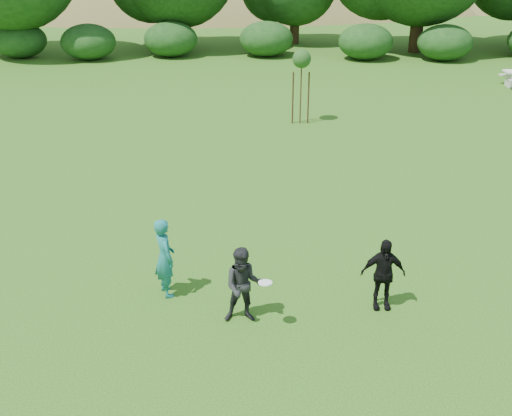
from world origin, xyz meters
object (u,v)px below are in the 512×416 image
(player_grey, at_px, (243,286))
(player_teal, at_px, (165,257))
(sapling, at_px, (302,61))
(player_black, at_px, (383,274))

(player_grey, bearing_deg, player_teal, 147.88)
(player_teal, distance_m, player_grey, 1.93)
(sapling, bearing_deg, player_teal, -107.28)
(sapling, bearing_deg, player_grey, -99.40)
(player_grey, relative_size, player_black, 1.03)
(player_teal, relative_size, player_black, 1.13)
(player_grey, relative_size, sapling, 0.56)
(player_teal, relative_size, sapling, 0.61)
(player_black, xyz_separation_m, sapling, (-0.58, 13.01, 1.65))
(player_grey, height_order, player_black, player_grey)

